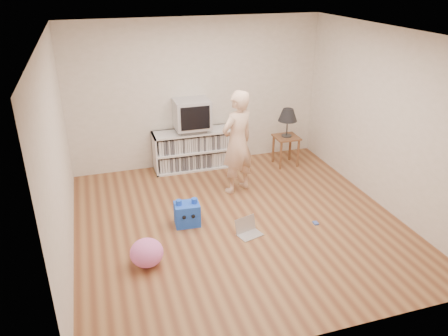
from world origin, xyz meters
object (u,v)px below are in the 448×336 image
object	(u,v)px
laptop	(248,230)
plush_pink	(147,253)
side_table	(286,143)
plush_blue	(187,214)
crt_tv	(192,114)
table_lamp	(288,116)
dvd_deck	(192,129)
media_unit	(193,149)
person	(237,143)

from	to	relation	value
laptop	plush_pink	distance (m)	1.44
side_table	plush_blue	distance (m)	2.66
crt_tv	plush_pink	bearing A→B (deg)	-114.88
crt_tv	table_lamp	world-z (taller)	crt_tv
dvd_deck	table_lamp	distance (m)	1.70
table_lamp	dvd_deck	bearing A→B (deg)	167.36
media_unit	crt_tv	size ratio (longest dim) A/B	2.33
crt_tv	plush_blue	bearing A→B (deg)	-106.20
side_table	laptop	world-z (taller)	side_table
dvd_deck	laptop	xyz separation A→B (m)	(0.19, -2.35, -0.67)
media_unit	plush_blue	distance (m)	1.97
plush_pink	dvd_deck	bearing A→B (deg)	65.14
side_table	table_lamp	distance (m)	0.53
crt_tv	table_lamp	size ratio (longest dim) A/B	1.17
crt_tv	table_lamp	xyz separation A→B (m)	(1.65, -0.37, -0.08)
crt_tv	laptop	bearing A→B (deg)	-85.39
media_unit	crt_tv	xyz separation A→B (m)	(-0.00, -0.02, 0.67)
dvd_deck	crt_tv	size ratio (longest dim) A/B	0.75
side_table	table_lamp	bearing A→B (deg)	180.00
person	laptop	distance (m)	1.51
person	side_table	bearing A→B (deg)	-173.09
table_lamp	laptop	bearing A→B (deg)	-126.45
dvd_deck	plush_pink	bearing A→B (deg)	-114.86
table_lamp	laptop	size ratio (longest dim) A/B	1.36
plush_blue	plush_pink	bearing A→B (deg)	-127.82
side_table	table_lamp	size ratio (longest dim) A/B	1.07
dvd_deck	side_table	distance (m)	1.72
person	plush_blue	xyz separation A→B (m)	(-1.01, -0.78, -0.66)
media_unit	crt_tv	bearing A→B (deg)	-90.00
dvd_deck	person	bearing A→B (deg)	-66.75
crt_tv	plush_blue	xyz separation A→B (m)	(-0.54, -1.86, -0.85)
laptop	person	bearing A→B (deg)	61.65
media_unit	dvd_deck	world-z (taller)	dvd_deck
person	laptop	bearing A→B (deg)	53.63
crt_tv	laptop	world-z (taller)	crt_tv
side_table	laptop	distance (m)	2.48
media_unit	plush_blue	size ratio (longest dim) A/B	3.50
table_lamp	laptop	xyz separation A→B (m)	(-1.46, -1.98, -0.88)
plush_pink	crt_tv	bearing A→B (deg)	65.12
table_lamp	plush_blue	xyz separation A→B (m)	(-2.19, -1.50, -0.77)
table_lamp	person	xyz separation A→B (m)	(-1.19, -0.71, -0.11)
table_lamp	media_unit	bearing A→B (deg)	166.85
side_table	laptop	bearing A→B (deg)	-126.45
media_unit	table_lamp	xyz separation A→B (m)	(1.65, -0.39, 0.59)
dvd_deck	crt_tv	xyz separation A→B (m)	(-0.00, -0.00, 0.29)
side_table	plush_pink	world-z (taller)	side_table
crt_tv	dvd_deck	bearing A→B (deg)	90.00
dvd_deck	laptop	bearing A→B (deg)	-85.39
crt_tv	side_table	size ratio (longest dim) A/B	1.09
media_unit	side_table	bearing A→B (deg)	-13.15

